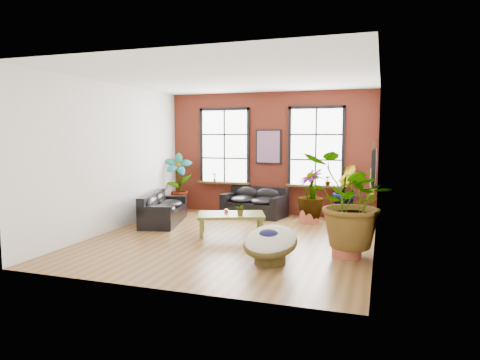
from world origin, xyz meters
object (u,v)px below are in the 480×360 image
(sofa_back, at_px, (255,203))
(coffee_table, at_px, (231,216))
(papasan_chair, at_px, (270,243))
(sofa_left, at_px, (162,210))

(sofa_back, relative_size, coffee_table, 1.10)
(coffee_table, height_order, papasan_chair, papasan_chair)
(sofa_left, height_order, coffee_table, sofa_left)
(papasan_chair, bearing_deg, coffee_table, 137.13)
(papasan_chair, bearing_deg, sofa_left, 154.82)
(coffee_table, bearing_deg, sofa_back, 71.85)
(sofa_left, distance_m, coffee_table, 2.24)
(sofa_back, xyz_separation_m, sofa_left, (-2.01, -1.73, -0.01))
(sofa_back, height_order, coffee_table, sofa_back)
(sofa_back, bearing_deg, papasan_chair, -59.63)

